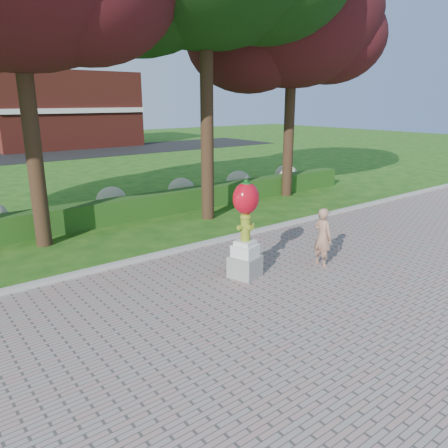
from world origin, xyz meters
The scene contains 9 objects.
ground centered at (0.00, 0.00, 0.00)m, with size 100.00×100.00×0.00m, color #1B4D13.
walkway centered at (0.00, -4.00, 0.02)m, with size 40.00×14.00×0.04m, color gray.
curb centered at (0.00, 3.00, 0.07)m, with size 40.00×0.18×0.15m, color #ADADA5.
lawn_hedge centered at (0.00, 7.00, 0.40)m, with size 24.00×0.70×0.80m, color #1A4B15.
hydrangea_row centered at (0.57, 8.00, 0.55)m, with size 20.10×1.10×0.99m.
building_right centered at (8.00, 34.00, 3.20)m, with size 12.00×8.00×6.40m, color maroon.
tree_far_right centered at (8.40, 6.58, 6.97)m, with size 7.88×6.72×10.21m.
hydrant_sculpture centered at (1.00, 0.56, 1.26)m, with size 0.78×0.78×2.31m.
woman centered at (2.99, -0.07, 0.78)m, with size 0.54×0.35×1.48m, color #A4765D.
Camera 1 is at (-5.29, -6.69, 4.06)m, focal length 35.00 mm.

